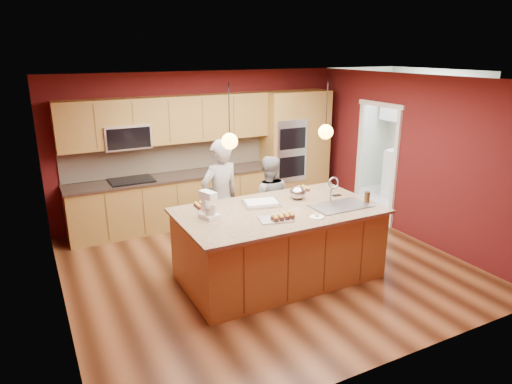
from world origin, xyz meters
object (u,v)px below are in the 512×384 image
island (280,243)px  stand_mixer (209,206)px  person_left (220,199)px  mixing_bowl (298,193)px  person_right (268,202)px

island → stand_mixer: island is taller
island → person_left: person_left is taller
mixing_bowl → person_left: bearing=140.3°
person_left → island: bearing=100.4°
person_right → stand_mixer: (-1.35, -0.87, 0.41)m
island → mixing_bowl: 0.78m
person_right → stand_mixer: person_right is taller
stand_mixer → mixing_bowl: stand_mixer is taller
island → mixing_bowl: size_ratio=11.89×
island → stand_mixer: size_ratio=7.80×
island → stand_mixer: 1.18m
stand_mixer → mixing_bowl: 1.43m
person_right → island: bearing=94.6°
person_right → mixing_bowl: bearing=120.5°
island → stand_mixer: (-0.97, 0.15, 0.64)m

